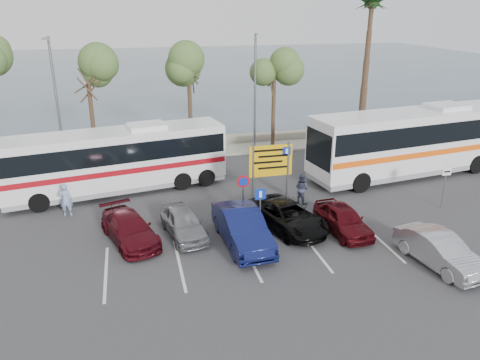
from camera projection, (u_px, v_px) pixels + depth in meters
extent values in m
plane|color=#353538|center=(269.00, 242.00, 20.83)|extent=(120.00, 120.00, 0.00)
cube|color=gray|center=(213.00, 151.00, 33.56)|extent=(44.00, 2.40, 0.15)
cube|color=#A49983|center=(208.00, 141.00, 35.30)|extent=(48.00, 0.80, 0.60)
plane|color=#3C4D60|center=(162.00, 71.00, 75.48)|extent=(140.00, 140.00, 0.00)
cylinder|color=#382619|center=(93.00, 122.00, 30.90)|extent=(0.28, 0.28, 5.04)
cylinder|color=#382619|center=(190.00, 112.00, 32.22)|extent=(0.28, 0.28, 5.60)
cylinder|color=#382619|center=(273.00, 111.00, 33.61)|extent=(0.28, 0.28, 5.18)
cylinder|color=#382619|center=(365.00, 74.00, 34.29)|extent=(0.48, 0.48, 10.00)
cylinder|color=slate|center=(57.00, 102.00, 29.58)|extent=(0.16, 0.16, 8.00)
cylinder|color=slate|center=(47.00, 37.00, 27.79)|extent=(0.12, 0.90, 0.12)
cube|color=slate|center=(46.00, 39.00, 27.35)|extent=(0.45, 0.25, 0.12)
cylinder|color=slate|center=(255.00, 93.00, 32.42)|extent=(0.16, 0.16, 8.00)
cylinder|color=slate|center=(257.00, 34.00, 30.63)|extent=(0.12, 0.90, 0.12)
cube|color=slate|center=(259.00, 36.00, 30.19)|extent=(0.45, 0.25, 0.12)
cylinder|color=slate|center=(253.00, 179.00, 23.14)|extent=(0.12, 0.12, 3.60)
cylinder|color=slate|center=(287.00, 176.00, 23.53)|extent=(0.12, 0.12, 3.60)
cube|color=#DDA30B|center=(271.00, 161.00, 23.02)|extent=(2.20, 0.06, 1.60)
cube|color=#0C2699|center=(287.00, 151.00, 23.00)|extent=(0.42, 0.01, 0.42)
cylinder|color=slate|center=(243.00, 200.00, 22.50)|extent=(0.07, 0.07, 2.20)
cylinder|color=#B20C0C|center=(243.00, 182.00, 22.14)|extent=(0.60, 0.03, 0.60)
cylinder|color=slate|center=(260.00, 212.00, 21.13)|extent=(0.07, 0.07, 2.20)
cube|color=#0C2699|center=(260.00, 194.00, 20.80)|extent=(0.50, 0.03, 0.50)
cylinder|color=slate|center=(444.00, 188.00, 23.95)|extent=(0.07, 0.07, 2.20)
cube|color=white|center=(447.00, 172.00, 23.62)|extent=(0.50, 0.03, 0.40)
cube|color=white|center=(116.00, 157.00, 25.75)|extent=(12.26, 4.68, 2.95)
cube|color=black|center=(115.00, 148.00, 25.57)|extent=(12.04, 4.68, 1.05)
cube|color=maroon|center=(117.00, 165.00, 25.92)|extent=(12.15, 4.69, 0.30)
cube|color=gray|center=(119.00, 182.00, 26.27)|extent=(12.14, 4.64, 0.55)
cube|color=white|center=(113.00, 129.00, 25.19)|extent=(2.26, 1.94, 0.24)
cube|color=white|center=(416.00, 138.00, 28.40)|extent=(13.91, 4.82, 3.35)
cube|color=black|center=(417.00, 129.00, 28.19)|extent=(13.64, 4.82, 1.19)
cube|color=#F5580E|center=(415.00, 147.00, 28.59)|extent=(13.78, 4.83, 0.34)
cube|color=gray|center=(412.00, 164.00, 28.98)|extent=(13.77, 4.78, 0.62)
cube|color=white|center=(420.00, 109.00, 27.76)|extent=(2.51, 2.12, 0.27)
imported|color=gray|center=(184.00, 223.00, 21.19)|extent=(2.12, 3.96, 1.28)
imported|color=#10174E|center=(242.00, 228.00, 20.39)|extent=(1.96, 4.84, 1.56)
imported|color=#4E0D16|center=(129.00, 229.00, 20.68)|extent=(2.94, 4.54, 1.22)
imported|color=#4C0A11|center=(343.00, 219.00, 21.54)|extent=(1.78, 3.86, 1.28)
imported|color=black|center=(287.00, 216.00, 21.86)|extent=(3.48, 5.03, 1.28)
imported|color=#97979D|center=(439.00, 250.00, 18.73)|extent=(2.04, 4.23, 1.34)
imported|color=#8199BC|center=(66.00, 200.00, 23.13)|extent=(0.65, 0.46, 1.70)
imported|color=#33394D|center=(302.00, 189.00, 24.65)|extent=(0.95, 1.00, 1.63)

